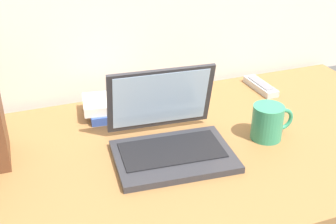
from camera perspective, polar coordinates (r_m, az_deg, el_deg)
desk at (r=1.23m, az=0.01°, el=-5.57°), size 1.60×0.76×0.03m
laptop at (r=1.20m, az=0.11°, el=-3.04°), size 0.33×0.30×0.21m
coffee_mug at (r=1.28m, az=12.76°, el=-1.23°), size 0.13×0.09×0.10m
remote_control_near at (r=1.60m, az=11.79°, el=3.28°), size 0.05×0.16×0.02m
book_stack at (r=1.40m, az=-6.65°, el=0.79°), size 0.22×0.15×0.06m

